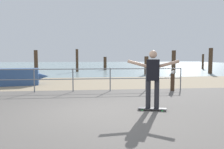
{
  "coord_description": "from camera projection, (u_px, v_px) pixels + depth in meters",
  "views": [
    {
      "loc": [
        0.1,
        -5.78,
        1.55
      ],
      "look_at": [
        0.95,
        2.0,
        0.9
      ],
      "focal_mm": 33.9,
      "sensor_mm": 36.0,
      "label": 1
    }
  ],
  "objects": [
    {
      "name": "seagull",
      "position": [
        173.0,
        72.0,
        9.56
      ],
      "size": [
        0.2,
        0.49,
        0.18
      ],
      "color": "white",
      "rests_on": "bollard_short"
    },
    {
      "name": "ground_plane",
      "position": [
        85.0,
        125.0,
        4.85
      ],
      "size": [
        24.0,
        10.0,
        0.04
      ],
      "primitive_type": "cube",
      "color": "#605B56",
      "rests_on": "ground"
    },
    {
      "name": "groyne_post_0",
      "position": [
        36.0,
        63.0,
        17.31
      ],
      "size": [
        0.3,
        0.3,
        2.11
      ],
      "primitive_type": "cylinder",
      "color": "#422D1E",
      "rests_on": "ground"
    },
    {
      "name": "groyne_post_5",
      "position": [
        210.0,
        61.0,
        19.54
      ],
      "size": [
        0.36,
        0.36,
        2.38
      ],
      "primitive_type": "cylinder",
      "color": "#422D1E",
      "rests_on": "ground"
    },
    {
      "name": "groyne_post_6",
      "position": [
        203.0,
        62.0,
        26.64
      ],
      "size": [
        0.26,
        0.26,
        1.91
      ],
      "primitive_type": "cylinder",
      "color": "#422D1E",
      "rests_on": "ground"
    },
    {
      "name": "skateboarder",
      "position": [
        153.0,
        76.0,
        5.99
      ],
      "size": [
        1.42,
        0.46,
        1.65
      ],
      "color": "#26262B",
      "rests_on": "skateboard"
    },
    {
      "name": "groyne_post_4",
      "position": [
        174.0,
        62.0,
        20.28
      ],
      "size": [
        0.39,
        0.39,
        2.18
      ],
      "primitive_type": "cylinder",
      "color": "#422D1E",
      "rests_on": "ground"
    },
    {
      "name": "groyne_post_1",
      "position": [
        77.0,
        61.0,
        21.72
      ],
      "size": [
        0.27,
        0.27,
        2.35
      ],
      "primitive_type": "cylinder",
      "color": "#422D1E",
      "rests_on": "ground"
    },
    {
      "name": "sea_surface",
      "position": [
        88.0,
        65.0,
        40.52
      ],
      "size": [
        72.0,
        50.0,
        0.04
      ],
      "primitive_type": "cube",
      "color": "#849EA3",
      "rests_on": "ground"
    },
    {
      "name": "groyne_post_2",
      "position": [
        105.0,
        63.0,
        24.9
      ],
      "size": [
        0.36,
        0.36,
        1.56
      ],
      "primitive_type": "cylinder",
      "color": "#422D1E",
      "rests_on": "ground"
    },
    {
      "name": "beach_strip",
      "position": [
        87.0,
        83.0,
        12.78
      ],
      "size": [
        24.0,
        6.0,
        0.04
      ],
      "primitive_type": "cube",
      "color": "tan",
      "rests_on": "ground"
    },
    {
      "name": "railing_fence",
      "position": [
        34.0,
        77.0,
        9.11
      ],
      "size": [
        13.25,
        0.05,
        1.05
      ],
      "color": "slate",
      "rests_on": "ground"
    },
    {
      "name": "skateboard",
      "position": [
        152.0,
        109.0,
        6.07
      ],
      "size": [
        0.82,
        0.4,
        0.08
      ],
      "color": "black",
      "rests_on": "ground"
    },
    {
      "name": "bollard_short",
      "position": [
        173.0,
        82.0,
        9.62
      ],
      "size": [
        0.18,
        0.18,
        0.79
      ],
      "primitive_type": "cylinder",
      "color": "#422D1E",
      "rests_on": "ground"
    },
    {
      "name": "groyne_post_3",
      "position": [
        146.0,
        66.0,
        18.46
      ],
      "size": [
        0.35,
        0.35,
        1.61
      ],
      "primitive_type": "cylinder",
      "color": "#422D1E",
      "rests_on": "ground"
    }
  ]
}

